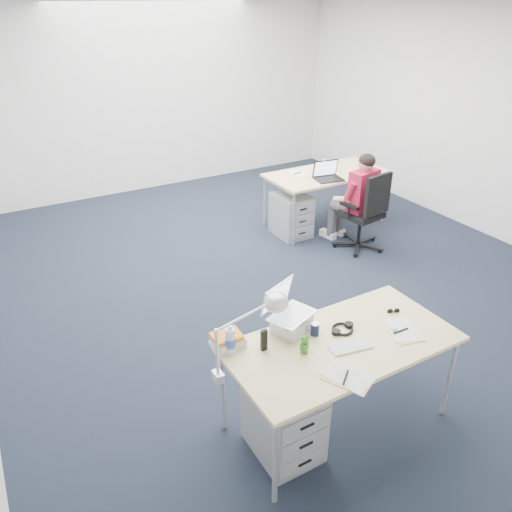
# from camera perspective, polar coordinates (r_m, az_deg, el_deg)

# --- Properties ---
(floor) EXTENTS (7.00, 7.00, 0.00)m
(floor) POSITION_cam_1_polar(r_m,az_deg,el_deg) (5.70, 2.39, -2.09)
(floor) COLOR black
(floor) RESTS_ON ground
(room) EXTENTS (6.02, 7.02, 2.80)m
(room) POSITION_cam_1_polar(r_m,az_deg,el_deg) (5.07, 2.77, 14.95)
(room) COLOR silver
(room) RESTS_ON ground
(desk_near) EXTENTS (1.60, 0.80, 0.73)m
(desk_near) POSITION_cam_1_polar(r_m,az_deg,el_deg) (3.54, 9.80, -10.22)
(desk_near) COLOR #DCC47F
(desk_near) RESTS_ON ground
(desk_far) EXTENTS (1.60, 0.80, 0.73)m
(desk_far) POSITION_cam_1_polar(r_m,az_deg,el_deg) (6.80, 8.08, 9.03)
(desk_far) COLOR #DCC47F
(desk_far) RESTS_ON ground
(office_chair) EXTENTS (0.72, 0.72, 1.00)m
(office_chair) POSITION_cam_1_polar(r_m,az_deg,el_deg) (6.31, 12.00, 3.27)
(office_chair) COLOR black
(office_chair) RESTS_ON ground
(seated_person) EXTENTS (0.43, 0.69, 1.19)m
(seated_person) POSITION_cam_1_polar(r_m,az_deg,el_deg) (6.29, 11.11, 6.38)
(seated_person) COLOR #A41732
(seated_person) RESTS_ON ground
(drawer_pedestal_near) EXTENTS (0.40, 0.50, 0.55)m
(drawer_pedestal_near) POSITION_cam_1_polar(r_m,az_deg,el_deg) (3.57, 3.19, -18.13)
(drawer_pedestal_near) COLOR #9DA0A2
(drawer_pedestal_near) RESTS_ON ground
(drawer_pedestal_far) EXTENTS (0.40, 0.50, 0.55)m
(drawer_pedestal_far) POSITION_cam_1_polar(r_m,az_deg,el_deg) (6.55, 4.05, 4.70)
(drawer_pedestal_far) COLOR #9DA0A2
(drawer_pedestal_far) RESTS_ON ground
(silver_laptop) EXTENTS (0.39, 0.35, 0.34)m
(silver_laptop) POSITION_cam_1_polar(r_m,az_deg,el_deg) (3.48, 4.17, -6.17)
(silver_laptop) COLOR silver
(silver_laptop) RESTS_ON desk_near
(wireless_keyboard) EXTENTS (0.31, 0.17, 0.01)m
(wireless_keyboard) POSITION_cam_1_polar(r_m,az_deg,el_deg) (3.46, 10.76, -10.11)
(wireless_keyboard) COLOR white
(wireless_keyboard) RESTS_ON desk_near
(computer_mouse) EXTENTS (0.07, 0.09, 0.03)m
(computer_mouse) POSITION_cam_1_polar(r_m,az_deg,el_deg) (3.69, 15.38, -7.90)
(computer_mouse) COLOR white
(computer_mouse) RESTS_ON desk_near
(headphones) EXTENTS (0.22, 0.18, 0.03)m
(headphones) POSITION_cam_1_polar(r_m,az_deg,el_deg) (3.61, 9.86, -8.15)
(headphones) COLOR black
(headphones) RESTS_ON desk_near
(can_koozie) EXTENTS (0.07, 0.07, 0.10)m
(can_koozie) POSITION_cam_1_polar(r_m,az_deg,el_deg) (3.52, 6.75, -8.26)
(can_koozie) COLOR #131F3E
(can_koozie) RESTS_ON desk_near
(water_bottle) EXTENTS (0.09, 0.09, 0.22)m
(water_bottle) POSITION_cam_1_polar(r_m,az_deg,el_deg) (3.30, -2.96, -9.50)
(water_bottle) COLOR silver
(water_bottle) RESTS_ON desk_near
(bear_figurine) EXTENTS (0.07, 0.06, 0.13)m
(bear_figurine) POSITION_cam_1_polar(r_m,az_deg,el_deg) (3.34, 5.56, -10.01)
(bear_figurine) COLOR #1F6C1C
(bear_figurine) RESTS_ON desk_near
(book_stack) EXTENTS (0.25, 0.21, 0.10)m
(book_stack) POSITION_cam_1_polar(r_m,az_deg,el_deg) (3.40, -3.28, -9.59)
(book_stack) COLOR silver
(book_stack) RESTS_ON desk_near
(cordless_phone) EXTENTS (0.04, 0.03, 0.16)m
(cordless_phone) POSITION_cam_1_polar(r_m,az_deg,el_deg) (3.34, 0.92, -9.58)
(cordless_phone) COLOR black
(cordless_phone) RESTS_ON desk_near
(papers_left) EXTENTS (0.30, 0.35, 0.01)m
(papers_left) POSITION_cam_1_polar(r_m,az_deg,el_deg) (3.22, 10.46, -13.50)
(papers_left) COLOR #F1D58B
(papers_left) RESTS_ON desk_near
(papers_right) EXTENTS (0.28, 0.33, 0.01)m
(papers_right) POSITION_cam_1_polar(r_m,az_deg,el_deg) (3.69, 16.41, -8.24)
(papers_right) COLOR #F1D58B
(papers_right) RESTS_ON desk_near
(sunglasses) EXTENTS (0.11, 0.08, 0.02)m
(sunglasses) POSITION_cam_1_polar(r_m,az_deg,el_deg) (3.88, 15.43, -6.10)
(sunglasses) COLOR black
(sunglasses) RESTS_ON desk_near
(desk_lamp) EXTENTS (0.49, 0.31, 0.52)m
(desk_lamp) POSITION_cam_1_polar(r_m,az_deg,el_deg) (3.06, -1.82, -9.40)
(desk_lamp) COLOR silver
(desk_lamp) RESTS_ON desk_near
(dark_laptop) EXTENTS (0.39, 0.38, 0.25)m
(dark_laptop) POSITION_cam_1_polar(r_m,az_deg,el_deg) (6.47, 8.41, 9.62)
(dark_laptop) COLOR black
(dark_laptop) RESTS_ON desk_far
(far_cup) EXTENTS (0.09, 0.09, 0.09)m
(far_cup) POSITION_cam_1_polar(r_m,az_deg,el_deg) (7.02, 7.88, 10.46)
(far_cup) COLOR white
(far_cup) RESTS_ON desk_far
(far_papers) EXTENTS (0.27, 0.34, 0.01)m
(far_papers) POSITION_cam_1_polar(r_m,az_deg,el_deg) (6.69, 4.89, 9.35)
(far_papers) COLOR white
(far_papers) RESTS_ON desk_far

